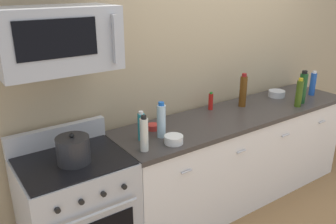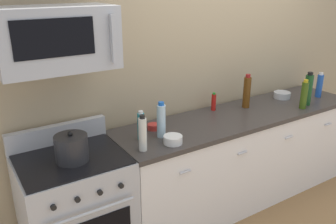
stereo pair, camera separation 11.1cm
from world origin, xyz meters
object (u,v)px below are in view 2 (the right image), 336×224
Objects in this scene: bottle_water_clear at (161,120)px; bowl_white_ceramic at (173,139)px; range_oven at (76,211)px; bottle_dish_soap at (141,126)px; microwave at (56,38)px; bowl_steel_prep at (282,95)px; bowl_red_small at (153,127)px; bottle_olive_oil at (304,95)px; bottle_soda_blue at (319,85)px; bottle_wine_amber at (247,92)px; bottle_vinegar_white at (143,134)px; bottle_wine_green at (308,89)px; stockpot at (72,148)px; bottle_hot_sauce_red at (214,102)px.

bowl_white_ceramic is at bearing -86.51° from bottle_water_clear.
bottle_dish_soap is (0.57, 0.00, 0.56)m from range_oven.
range_oven is at bearing -90.29° from microwave.
bottle_water_clear is 1.68× the size of bowl_steel_prep.
bowl_white_ceramic is at bearing -92.11° from bowl_red_small.
bottle_water_clear is (0.73, -0.04, 0.59)m from range_oven.
bottle_water_clear is 1.53m from bottle_olive_oil.
bowl_steel_prep is at bearing 2.95° from range_oven.
bottle_water_clear reaches higher than bottle_soda_blue.
bottle_wine_amber is 0.55m from bottle_olive_oil.
bottle_dish_soap is at bearing -176.19° from bowl_steel_prep.
bottle_olive_oil reaches higher than bottle_vinegar_white.
microwave is 2.48m from bottle_wine_green.
bottle_vinegar_white is at bearing -150.89° from bottle_water_clear.
bottle_olive_oil reaches higher than stockpot.
bottle_wine_amber is at bearing 5.06° from bottle_dish_soap.
bottle_water_clear is 1.09× the size of bottle_soda_blue.
microwave is at bearing 177.77° from bottle_soda_blue.
bottle_water_clear reaches higher than bowl_red_small.
bottle_water_clear is 1.99× the size of bowl_white_ceramic.
bottle_soda_blue reaches higher than bowl_red_small.
bottle_vinegar_white reaches higher than bowl_steel_prep.
bottle_wine_green is 2.38m from stockpot.
bottle_wine_amber reaches higher than bottle_soda_blue.
bottle_water_clear is at bearing 29.11° from bottle_vinegar_white.
bottle_wine_amber is 1.11m from bowl_white_ceramic.
bottle_vinegar_white is 1.76m from bottle_olive_oil.
range_oven is 1.44× the size of microwave.
bottle_wine_green is (0.57, -0.27, 0.00)m from bottle_wine_amber.
bottle_hot_sauce_red reaches higher than range_oven.
microwave reaches higher than bottle_wine_green.
bottle_dish_soap is 2.36× the size of bowl_red_small.
bowl_red_small is (0.75, 0.08, -0.81)m from microwave.
range_oven is at bearing 90.00° from stockpot.
microwave is at bearing -178.14° from bowl_steel_prep.
bottle_wine_amber is 1.91× the size of bowl_steel_prep.
microwave reaches higher than bottle_olive_oil.
microwave reaches higher than bowl_white_ceramic.
bowl_steel_prep is (0.86, -0.10, -0.05)m from bottle_hot_sauce_red.
bottle_vinegar_white reaches higher than bottle_soda_blue.
stockpot is at bearing -166.79° from bowl_red_small.
bowl_white_ceramic is (0.01, -0.16, -0.11)m from bottle_water_clear.
bottle_vinegar_white reaches higher than bowl_white_ceramic.
microwave is at bearing -173.21° from bottle_hot_sauce_red.
range_oven is 1.28m from microwave.
bottle_water_clear reaches higher than bottle_hot_sauce_red.
bottle_soda_blue is at bearing 16.64° from bottle_wine_green.
bottle_wine_green reaches higher than stockpot.
bottle_water_clear is at bearing 1.18° from stockpot.
bottle_vinegar_white is (0.49, -0.17, 0.58)m from range_oven.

